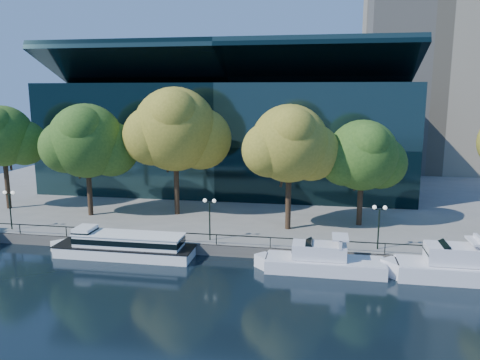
% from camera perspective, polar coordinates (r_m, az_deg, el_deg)
% --- Properties ---
extents(ground, '(160.00, 160.00, 0.00)m').
position_cam_1_polar(ground, '(41.01, -3.89, -10.61)').
color(ground, black).
rests_on(ground, ground).
extents(promenade, '(90.00, 67.08, 1.00)m').
position_cam_1_polar(promenade, '(75.42, 2.61, -0.30)').
color(promenade, slate).
rests_on(promenade, ground).
extents(railing, '(88.20, 0.08, 0.99)m').
position_cam_1_polar(railing, '(43.35, -2.91, -6.69)').
color(railing, black).
rests_on(railing, promenade).
extents(convention_building, '(50.00, 24.57, 21.43)m').
position_cam_1_polar(convention_building, '(70.41, -1.05, 5.51)').
color(convention_building, black).
rests_on(convention_building, ground).
extents(tour_boat, '(14.01, 3.12, 2.66)m').
position_cam_1_polar(tour_boat, '(44.49, -14.30, -7.65)').
color(tour_boat, white).
rests_on(tour_boat, ground).
extents(cruiser_near, '(10.97, 2.82, 3.18)m').
position_cam_1_polar(cruiser_near, '(40.32, 9.68, -9.63)').
color(cruiser_near, silver).
rests_on(cruiser_near, ground).
extents(cruiser_far, '(11.19, 3.10, 3.65)m').
position_cam_1_polar(cruiser_far, '(41.74, 24.69, -9.52)').
color(cruiser_far, silver).
rests_on(cruiser_far, ground).
extents(tree_0, '(8.97, 7.36, 12.35)m').
position_cam_1_polar(tree_0, '(61.94, -26.86, 4.66)').
color(tree_0, black).
rests_on(tree_0, promenade).
extents(tree_1, '(10.34, 8.48, 12.65)m').
position_cam_1_polar(tree_1, '(54.82, -18.07, 4.37)').
color(tree_1, black).
rests_on(tree_1, promenade).
extents(tree_2, '(11.72, 9.61, 14.46)m').
position_cam_1_polar(tree_2, '(52.86, -7.73, 5.93)').
color(tree_2, black).
rests_on(tree_2, promenade).
extents(tree_3, '(9.75, 8.00, 12.72)m').
position_cam_1_polar(tree_3, '(46.91, 6.23, 4.23)').
color(tree_3, black).
rests_on(tree_3, promenade).
extents(tree_4, '(9.14, 7.49, 11.11)m').
position_cam_1_polar(tree_4, '(49.90, 14.85, 2.75)').
color(tree_4, black).
rests_on(tree_4, promenade).
extents(lamp_0, '(1.26, 0.36, 4.03)m').
position_cam_1_polar(lamp_0, '(52.98, -26.30, -2.30)').
color(lamp_0, black).
rests_on(lamp_0, promenade).
extents(lamp_1, '(1.26, 0.36, 4.03)m').
position_cam_1_polar(lamp_1, '(44.16, -3.73, -3.62)').
color(lamp_1, black).
rests_on(lamp_1, promenade).
extents(lamp_2, '(1.26, 0.36, 4.03)m').
position_cam_1_polar(lamp_2, '(43.34, 16.61, -4.33)').
color(lamp_2, black).
rests_on(lamp_2, promenade).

